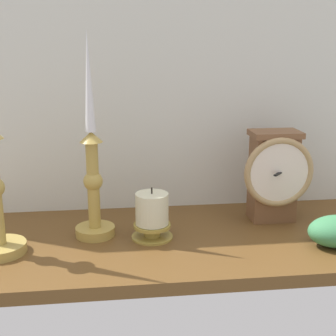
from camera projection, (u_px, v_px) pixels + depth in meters
The scene contains 5 objects.
ground_plane at pixel (175, 242), 91.42cm from camera, with size 100.00×36.00×2.40cm, color brown.
back_wall at pixel (164, 63), 100.28cm from camera, with size 120.00×2.00×65.00cm, color silver.
mantel_clock at pixel (274, 175), 96.96cm from camera, with size 14.60×9.18×19.24cm.
candlestick_tall_left at pixel (93, 174), 88.36cm from camera, with size 7.72×7.72×39.22cm.
pillar_candle_front at pixel (152, 216), 89.34cm from camera, with size 8.03×8.03×10.24cm.
Camera 1 is at (-11.48, -83.58, 36.94)cm, focal length 49.60 mm.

